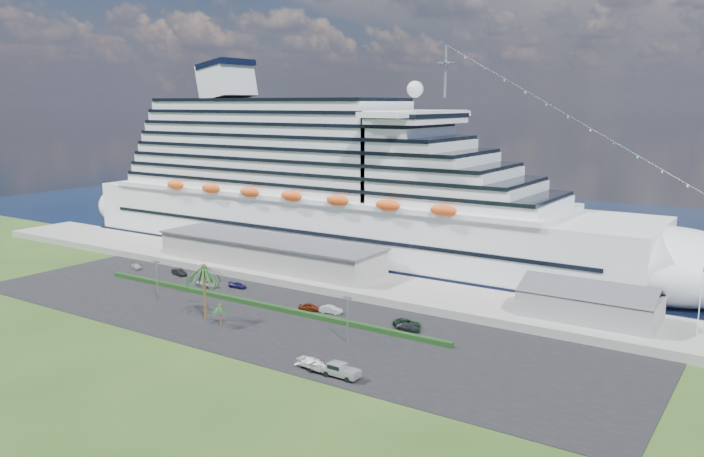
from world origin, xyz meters
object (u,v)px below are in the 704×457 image
Objects in this scene: parked_car_3 at (237,285)px; boat_trailer at (312,362)px; pickup_truck at (341,370)px; cruise_ship at (336,194)px.

parked_car_3 is 0.66× the size of boat_trailer.
pickup_truck is at bearing -124.88° from parked_car_3.
pickup_truck is at bearing 0.41° from boat_trailer.
boat_trailer reaches higher than parked_car_3.
cruise_ship is 43.81× the size of parked_car_3.
pickup_truck is (48.95, -68.86, -15.41)m from cruise_ship.
parked_car_3 is (1.12, -39.99, -15.94)m from cruise_ship.
pickup_truck is (47.83, -28.87, 0.54)m from parked_car_3.
parked_car_3 is at bearing -88.39° from cruise_ship.
pickup_truck is 0.92× the size of boat_trailer.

